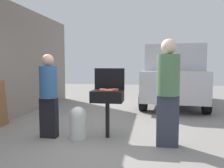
% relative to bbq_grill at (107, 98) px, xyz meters
% --- Properties ---
extents(ground_plane, '(24.00, 24.00, 0.00)m').
position_rel_bbq_grill_xyz_m(ground_plane, '(-0.19, -0.17, -0.78)').
color(ground_plane, gray).
extents(house_wall_side, '(0.24, 8.00, 3.01)m').
position_rel_bbq_grill_xyz_m(house_wall_side, '(-2.81, 0.83, 0.73)').
color(house_wall_side, slate).
rests_on(house_wall_side, ground).
extents(bbq_grill, '(0.60, 0.44, 0.92)m').
position_rel_bbq_grill_xyz_m(bbq_grill, '(0.00, 0.00, 0.00)').
color(bbq_grill, black).
rests_on(bbq_grill, ground).
extents(grill_lid_open, '(0.60, 0.05, 0.42)m').
position_rel_bbq_grill_xyz_m(grill_lid_open, '(-0.00, 0.22, 0.35)').
color(grill_lid_open, black).
rests_on(grill_lid_open, bbq_grill).
extents(hot_dog_0, '(0.13, 0.03, 0.03)m').
position_rel_bbq_grill_xyz_m(hot_dog_0, '(0.14, 0.13, 0.16)').
color(hot_dog_0, '#B74C33').
rests_on(hot_dog_0, bbq_grill).
extents(hot_dog_1, '(0.13, 0.03, 0.03)m').
position_rel_bbq_grill_xyz_m(hot_dog_1, '(0.06, -0.16, 0.16)').
color(hot_dog_1, '#C6593D').
rests_on(hot_dog_1, bbq_grill).
extents(hot_dog_2, '(0.13, 0.03, 0.03)m').
position_rel_bbq_grill_xyz_m(hot_dog_2, '(0.07, 0.10, 0.16)').
color(hot_dog_2, '#B74C33').
rests_on(hot_dog_2, bbq_grill).
extents(hot_dog_3, '(0.13, 0.03, 0.03)m').
position_rel_bbq_grill_xyz_m(hot_dog_3, '(-0.11, 0.11, 0.16)').
color(hot_dog_3, '#C6593D').
rests_on(hot_dog_3, bbq_grill).
extents(hot_dog_4, '(0.13, 0.03, 0.03)m').
position_rel_bbq_grill_xyz_m(hot_dog_4, '(0.06, 0.06, 0.16)').
color(hot_dog_4, '#C6593D').
rests_on(hot_dog_4, bbq_grill).
extents(hot_dog_5, '(0.13, 0.03, 0.03)m').
position_rel_bbq_grill_xyz_m(hot_dog_5, '(0.02, -0.02, 0.16)').
color(hot_dog_5, '#C6593D').
rests_on(hot_dog_5, bbq_grill).
extents(hot_dog_6, '(0.13, 0.03, 0.03)m').
position_rel_bbq_grill_xyz_m(hot_dog_6, '(-0.08, 0.02, 0.16)').
color(hot_dog_6, '#C6593D').
rests_on(hot_dog_6, bbq_grill).
extents(hot_dog_7, '(0.13, 0.04, 0.03)m').
position_rel_bbq_grill_xyz_m(hot_dog_7, '(0.10, -0.09, 0.16)').
color(hot_dog_7, '#AD4228').
rests_on(hot_dog_7, bbq_grill).
extents(hot_dog_8, '(0.13, 0.03, 0.03)m').
position_rel_bbq_grill_xyz_m(hot_dog_8, '(0.15, -0.06, 0.16)').
color(hot_dog_8, '#C6593D').
rests_on(hot_dog_8, bbq_grill).
extents(hot_dog_9, '(0.13, 0.04, 0.03)m').
position_rel_bbq_grill_xyz_m(hot_dog_9, '(-0.06, -0.12, 0.16)').
color(hot_dog_9, '#C6593D').
rests_on(hot_dog_9, bbq_grill).
extents(propane_tank, '(0.32, 0.32, 0.62)m').
position_rel_bbq_grill_xyz_m(propane_tank, '(-0.54, -0.15, -0.45)').
color(propane_tank, silver).
rests_on(propane_tank, ground).
extents(person_left, '(0.34, 0.34, 1.61)m').
position_rel_bbq_grill_xyz_m(person_left, '(-1.12, -0.17, 0.10)').
color(person_left, black).
rests_on(person_left, ground).
extents(person_right, '(0.39, 0.39, 1.84)m').
position_rel_bbq_grill_xyz_m(person_right, '(1.11, -0.29, 0.23)').
color(person_right, '#333847').
rests_on(person_right, ground).
extents(parked_minivan, '(2.33, 4.54, 2.02)m').
position_rel_bbq_grill_xyz_m(parked_minivan, '(1.62, 4.15, 0.25)').
color(parked_minivan, '#B7B7BC').
rests_on(parked_minivan, ground).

